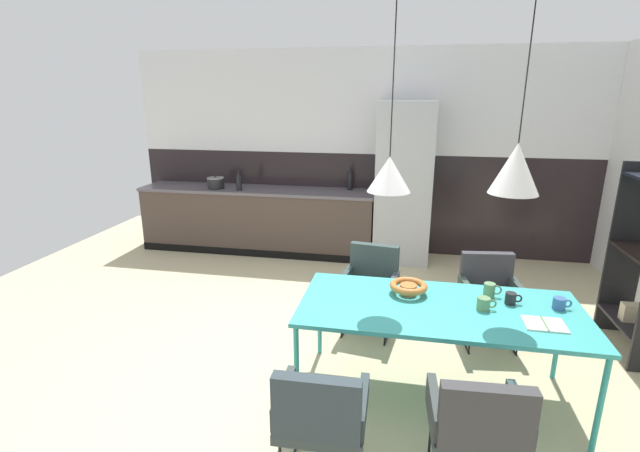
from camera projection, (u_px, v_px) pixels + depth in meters
name	position (u px, v px, depth m)	size (l,w,h in m)	color
ground_plane	(316.00, 374.00, 3.61)	(8.38, 8.38, 0.00)	#C2B78E
back_wall_splashback_dark	(360.00, 202.00, 6.40)	(6.36, 0.12, 1.37)	black
back_wall_panel_upper	(363.00, 102.00, 6.02)	(6.36, 0.12, 1.37)	silver
kitchen_counter	(258.00, 220.00, 6.39)	(3.28, 0.63, 0.89)	#463831
refrigerator_column	(404.00, 183.00, 5.85)	(0.71, 0.60, 2.07)	#ADAFB2
dining_table	(439.00, 311.00, 3.16)	(1.95, 0.89, 0.72)	teal
armchair_facing_counter	(489.00, 288.00, 4.00)	(0.54, 0.53, 0.79)	#323D3D
armchair_near_window	(479.00, 421.00, 2.35)	(0.51, 0.50, 0.80)	#323D3D
armchair_by_stool	(371.00, 279.00, 4.20)	(0.54, 0.53, 0.80)	#323D3D
armchair_corner_seat	(320.00, 412.00, 2.43)	(0.50, 0.48, 0.79)	#323D3D
fruit_bowl	(408.00, 287.00, 3.34)	(0.28, 0.28, 0.09)	#B2662D
open_book	(544.00, 324.00, 2.90)	(0.25, 0.20, 0.02)	white
mug_dark_espresso	(484.00, 304.00, 3.10)	(0.13, 0.09, 0.09)	#5B8456
mug_tall_blue	(560.00, 303.00, 3.11)	(0.12, 0.08, 0.08)	#335B93
mug_white_ceramic	(490.00, 290.00, 3.29)	(0.13, 0.08, 0.10)	#5B8456
mug_short_terracotta	(511.00, 298.00, 3.18)	(0.12, 0.07, 0.08)	black
cooking_pot	(216.00, 183.00, 6.25)	(0.23, 0.23, 0.18)	black
bottle_wine_green	(239.00, 182.00, 6.11)	(0.07, 0.07, 0.27)	black
bottle_spice_small	(350.00, 180.00, 6.15)	(0.07, 0.07, 0.33)	black
pendant_lamp_over_table_near	(389.00, 174.00, 2.99)	(0.29, 0.29, 1.16)	black
pendant_lamp_over_table_far	(516.00, 169.00, 2.82)	(0.31, 0.31, 1.15)	black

